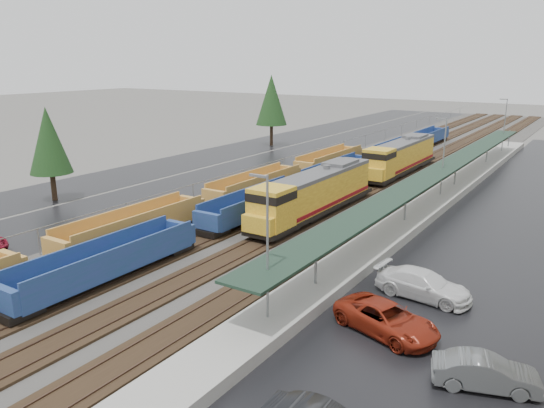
% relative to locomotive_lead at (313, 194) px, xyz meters
% --- Properties ---
extents(ballast_strip, '(20.00, 160.00, 0.08)m').
position_rel_locomotive_lead_xyz_m(ballast_strip, '(-2.00, 21.78, -2.18)').
color(ballast_strip, '#302D2B').
rests_on(ballast_strip, ground).
extents(trackbed, '(14.60, 160.00, 0.22)m').
position_rel_locomotive_lead_xyz_m(trackbed, '(-2.00, 21.78, -2.07)').
color(trackbed, black).
rests_on(trackbed, ground).
extents(west_parking_lot, '(10.00, 160.00, 0.02)m').
position_rel_locomotive_lead_xyz_m(west_parking_lot, '(-17.00, 21.78, -2.21)').
color(west_parking_lot, black).
rests_on(west_parking_lot, ground).
extents(west_road, '(9.00, 160.00, 0.02)m').
position_rel_locomotive_lead_xyz_m(west_road, '(-27.00, 21.78, -2.21)').
color(west_road, black).
rests_on(west_road, ground).
extents(station_platform, '(3.00, 80.00, 8.00)m').
position_rel_locomotive_lead_xyz_m(station_platform, '(7.50, 11.79, -1.49)').
color(station_platform, '#9E9B93').
rests_on(station_platform, ground).
extents(chainlink_fence, '(0.08, 160.04, 2.02)m').
position_rel_locomotive_lead_xyz_m(chainlink_fence, '(-11.50, 20.22, -0.61)').
color(chainlink_fence, gray).
rests_on(chainlink_fence, ground).
extents(tree_west_near, '(3.96, 3.96, 9.00)m').
position_rel_locomotive_lead_xyz_m(tree_west_near, '(-24.00, -8.22, 3.60)').
color(tree_west_near, '#332316').
rests_on(tree_west_near, ground).
extents(tree_west_far, '(4.84, 4.84, 11.00)m').
position_rel_locomotive_lead_xyz_m(tree_west_far, '(-25.00, 31.78, 4.90)').
color(tree_west_far, '#332316').
rests_on(tree_west_far, ground).
extents(locomotive_lead, '(2.76, 18.21, 4.12)m').
position_rel_locomotive_lead_xyz_m(locomotive_lead, '(0.00, 0.00, 0.00)').
color(locomotive_lead, black).
rests_on(locomotive_lead, ground).
extents(locomotive_trail, '(2.76, 18.21, 4.12)m').
position_rel_locomotive_lead_xyz_m(locomotive_trail, '(0.00, 21.00, 0.00)').
color(locomotive_trail, black).
rests_on(locomotive_trail, ground).
extents(well_string_yellow, '(2.53, 76.94, 2.25)m').
position_rel_locomotive_lead_xyz_m(well_string_yellow, '(-8.00, -12.80, -1.09)').
color(well_string_yellow, gold).
rests_on(well_string_yellow, ground).
extents(well_string_blue, '(2.50, 109.92, 2.22)m').
position_rel_locomotive_lead_xyz_m(well_string_blue, '(-4.00, -2.64, -1.10)').
color(well_string_blue, navy).
rests_on(well_string_blue, ground).
extents(parked_car_east_b, '(4.08, 5.99, 1.52)m').
position_rel_locomotive_lead_xyz_m(parked_car_east_b, '(12.64, -15.29, -1.46)').
color(parked_car_east_b, maroon).
rests_on(parked_car_east_b, ground).
extents(parked_car_east_c, '(2.63, 5.63, 1.59)m').
position_rel_locomotive_lead_xyz_m(parked_car_east_c, '(12.89, -10.26, -1.43)').
color(parked_car_east_c, white).
rests_on(parked_car_east_c, ground).
extents(parked_car_east_e, '(2.82, 4.57, 1.42)m').
position_rel_locomotive_lead_xyz_m(parked_car_east_e, '(17.80, -17.43, -1.51)').
color(parked_car_east_e, '#585B5D').
rests_on(parked_car_east_e, ground).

